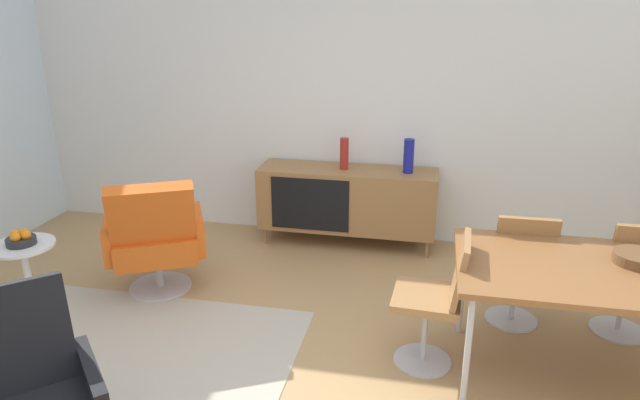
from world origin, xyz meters
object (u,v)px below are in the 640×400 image
(vase_cobalt, at_px, (409,156))
(dining_table, at_px, (603,275))
(wooden_bowl_on_table, at_px, (637,258))
(lounge_chair_red, at_px, (155,236))
(fruit_bowl, at_px, (21,238))
(dining_chair_back_right, at_px, (632,273))
(vase_sculptural_dark, at_px, (344,154))
(side_table_round, at_px, (27,270))
(dining_chair_back_left, at_px, (520,264))
(dining_chair_near_window, at_px, (437,296))
(sideboard, at_px, (347,199))

(vase_cobalt, height_order, dining_table, vase_cobalt)
(wooden_bowl_on_table, height_order, lounge_chair_red, lounge_chair_red)
(dining_table, bearing_deg, fruit_bowl, 179.03)
(vase_cobalt, height_order, dining_chair_back_right, vase_cobalt)
(vase_sculptural_dark, xyz_separation_m, dining_table, (1.74, -1.71, -0.16))
(side_table_round, bearing_deg, wooden_bowl_on_table, 0.71)
(dining_chair_back_left, bearing_deg, dining_table, -58.01)
(vase_cobalt, relative_size, wooden_bowl_on_table, 1.15)
(dining_table, relative_size, dining_chair_back_right, 1.87)
(vase_cobalt, relative_size, dining_table, 0.19)
(wooden_bowl_on_table, bearing_deg, side_table_round, -179.29)
(fruit_bowl, bearing_deg, wooden_bowl_on_table, 0.69)
(dining_table, distance_m, wooden_bowl_on_table, 0.23)
(dining_chair_near_window, bearing_deg, dining_chair_back_right, 24.43)
(lounge_chair_red, bearing_deg, dining_chair_back_right, 1.01)
(wooden_bowl_on_table, bearing_deg, dining_chair_back_right, 70.79)
(vase_cobalt, xyz_separation_m, wooden_bowl_on_table, (1.37, -1.60, -0.10))
(wooden_bowl_on_table, bearing_deg, vase_sculptural_dark, 140.35)
(lounge_chair_red, xyz_separation_m, side_table_round, (-0.79, -0.44, -0.15))
(wooden_bowl_on_table, distance_m, dining_chair_near_window, 1.13)
(wooden_bowl_on_table, xyz_separation_m, side_table_round, (-3.96, -0.05, -0.45))
(fruit_bowl, bearing_deg, sideboard, 38.70)
(dining_chair_back_right, relative_size, lounge_chair_red, 0.90)
(dining_chair_back_left, xyz_separation_m, fruit_bowl, (-3.42, -0.50, 0.09))
(sideboard, distance_m, dining_chair_back_right, 2.36)
(dining_table, xyz_separation_m, wooden_bowl_on_table, (0.19, 0.11, 0.07))
(vase_cobalt, xyz_separation_m, side_table_round, (-2.59, -1.65, -0.55))
(dining_chair_back_left, relative_size, fruit_bowl, 4.28)
(wooden_bowl_on_table, bearing_deg, dining_chair_near_window, -173.96)
(sideboard, relative_size, dining_chair_back_right, 1.87)
(vase_cobalt, distance_m, dining_chair_back_right, 1.95)
(dining_chair_back_right, bearing_deg, wooden_bowl_on_table, -109.21)
(dining_chair_back_right, distance_m, fruit_bowl, 4.15)
(vase_sculptural_dark, height_order, dining_chair_back_left, vase_sculptural_dark)
(vase_sculptural_dark, bearing_deg, dining_table, -44.55)
(vase_sculptural_dark, relative_size, dining_chair_back_right, 0.33)
(vase_cobalt, bearing_deg, dining_chair_back_right, -37.16)
(dining_chair_back_left, height_order, dining_chair_back_right, same)
(vase_cobalt, distance_m, dining_chair_near_window, 1.79)
(dining_chair_back_right, height_order, lounge_chair_red, lounge_chair_red)
(vase_sculptural_dark, bearing_deg, dining_chair_back_right, -28.92)
(dining_chair_back_right, distance_m, side_table_round, 4.15)
(dining_table, distance_m, lounge_chair_red, 3.03)
(wooden_bowl_on_table, relative_size, lounge_chair_red, 0.27)
(wooden_bowl_on_table, bearing_deg, fruit_bowl, -179.31)
(vase_cobalt, relative_size, side_table_round, 0.58)
(dining_table, relative_size, dining_chair_back_left, 1.87)
(dining_table, bearing_deg, wooden_bowl_on_table, 29.92)
(dining_chair_near_window, xyz_separation_m, side_table_round, (-2.88, 0.07, -0.15))
(dining_table, height_order, side_table_round, dining_table)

